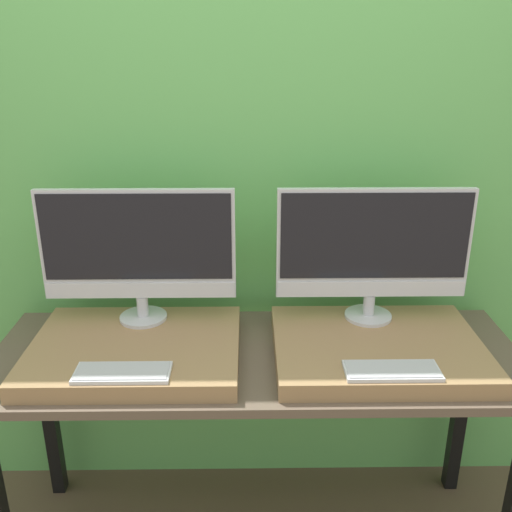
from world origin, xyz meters
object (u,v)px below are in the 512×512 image
(keyboard_left, at_px, (122,373))
(keyboard_right, at_px, (392,370))
(monitor_right, at_px, (373,248))
(monitor_left, at_px, (138,249))

(keyboard_left, relative_size, keyboard_right, 1.00)
(monitor_right, xyz_separation_m, keyboard_right, (0.00, -0.36, -0.25))
(monitor_right, distance_m, keyboard_right, 0.44)
(keyboard_left, height_order, keyboard_right, same)
(keyboard_left, bearing_deg, monitor_left, 90.00)
(monitor_right, bearing_deg, keyboard_left, -155.74)
(keyboard_left, bearing_deg, monitor_right, 24.26)
(monitor_left, xyz_separation_m, monitor_right, (0.79, 0.00, 0.00))
(keyboard_left, xyz_separation_m, keyboard_right, (0.79, 0.00, 0.00))
(monitor_left, bearing_deg, monitor_right, 0.00)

